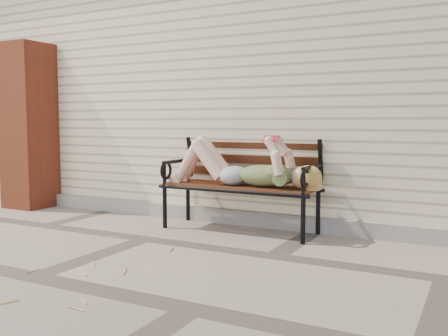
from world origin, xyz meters
The scene contains 7 objects.
ground centered at (0.00, 0.00, 0.00)m, with size 80.00×80.00×0.00m, color gray.
house_wall centered at (0.00, 3.00, 1.50)m, with size 8.00×4.00×3.00m, color beige.
foundation_strip centered at (0.00, 0.97, 0.07)m, with size 8.00×0.10×0.15m, color gray.
brick_pillar centered at (-2.30, 0.75, 1.00)m, with size 0.50×0.50×2.00m, color #9A4022.
garden_bench centered at (0.60, 0.80, 0.59)m, with size 1.63×0.65×1.05m.
reading_woman centered at (0.61, 0.67, 0.63)m, with size 1.53×0.35×0.48m.
straw_scatter centered at (-0.35, -0.77, 0.01)m, with size 2.77×1.62×0.01m.
Camera 1 is at (2.68, -3.57, 1.05)m, focal length 40.00 mm.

